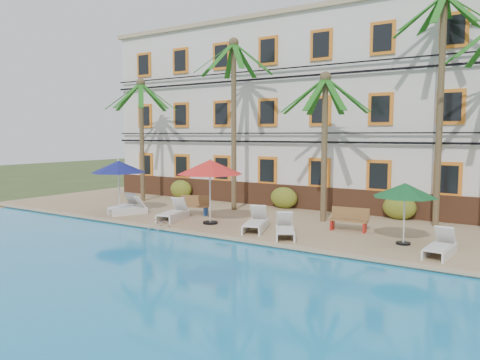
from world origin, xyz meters
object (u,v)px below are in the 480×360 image
Objects in this scene: palm_a at (141,122)px; palm_c at (325,125)px; lounger_a at (125,206)px; lounger_d at (256,223)px; umbrella_red at (210,167)px; lounger_e at (285,229)px; umbrella_blue at (119,167)px; bench_left at (193,205)px; pool_ladder at (159,229)px; lounger_c at (174,213)px; umbrella_green at (405,191)px; palm_d at (441,79)px; bench_right at (349,219)px; lounger_b at (129,209)px; lounger_f at (440,247)px; palm_b at (234,102)px.

palm_a reaches higher than palm_c.
lounger_d is (7.81, -0.32, 0.02)m from lounger_a.
lounger_d is at bearing -3.09° from umbrella_red.
lounger_a is 1.00× the size of lounger_e.
bench_left is at bearing 23.77° from umbrella_blue.
palm_c is 5.32m from umbrella_red.
lounger_a is 2.68× the size of pool_ladder.
lounger_c is (-1.92, -0.19, -2.12)m from umbrella_red.
lounger_c is at bearing -175.04° from umbrella_green.
palm_d is 4.86× the size of lounger_e.
lounger_a is 1.27× the size of bench_left.
bench_left is at bearing 175.98° from umbrella_green.
palm_a reaches higher than bench_left.
lounger_e is 1.27× the size of bench_left.
lounger_b is at bearing -168.69° from bench_right.
pool_ladder is (-10.33, -1.81, -0.28)m from lounger_f.
lounger_e is at bearing -3.86° from lounger_c.
umbrella_red reaches higher than lounger_e.
lounger_b is 0.88× the size of lounger_c.
palm_d is at bearing 6.82° from palm_b.
lounger_d is (-1.45, -3.36, -3.94)m from palm_c.
umbrella_blue is 5.46m from umbrella_red.
umbrella_blue is 1.32× the size of lounger_e.
palm_d is at bearing 19.94° from palm_c.
palm_d is at bearing 21.21° from lounger_b.
umbrella_blue is 2.10m from lounger_b.
lounger_a is (0.01, 0.34, -1.96)m from umbrella_blue.
lounger_d is at bearing -139.70° from palm_d.
palm_c is 7.75m from lounger_c.
palm_d is 5.89m from umbrella_green.
lounger_c is 1.57m from bench_left.
pool_ladder is (-4.85, -5.30, -4.25)m from palm_c.
umbrella_green is at bearing -4.02° from bench_left.
palm_a reaches higher than umbrella_green.
lounger_b is (0.71, -0.06, -1.97)m from umbrella_blue.
bench_left is (-4.40, 1.50, 0.16)m from lounger_d.
lounger_b is (-12.95, -5.03, -5.79)m from palm_d.
lounger_c is (-10.12, -5.00, -5.76)m from palm_d.
lounger_f is at bearing -1.79° from lounger_a.
lounger_a is 7.82m from lounger_d.
lounger_e is (5.18, -4.27, -5.16)m from palm_b.
bench_left is (3.42, 1.17, 0.18)m from lounger_a.
bench_left is at bearing 145.96° from umbrella_red.
lounger_b is (-12.68, -0.88, -1.62)m from umbrella_green.
lounger_f is (9.29, -0.26, -2.14)m from umbrella_red.
umbrella_red is 5.85m from lounger_a.
pool_ladder is (4.41, -2.27, -0.29)m from lounger_a.
lounger_a is at bearing 178.21° from lounger_f.
palm_b is at bearing 42.39° from umbrella_blue.
palm_a reaches higher than umbrella_red.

